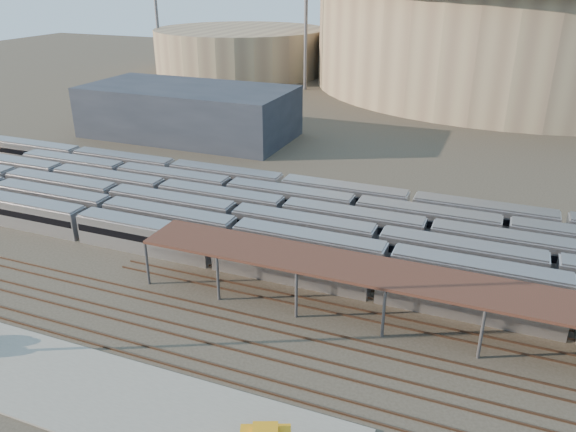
% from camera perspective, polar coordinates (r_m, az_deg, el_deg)
% --- Properties ---
extents(ground, '(420.00, 420.00, 0.00)m').
position_cam_1_polar(ground, '(58.52, -8.12, -8.90)').
color(ground, '#383026').
rests_on(ground, ground).
extents(apron, '(50.00, 9.00, 0.20)m').
position_cam_1_polar(apron, '(51.56, -21.72, -15.54)').
color(apron, gray).
rests_on(apron, ground).
extents(subway_trains, '(125.71, 23.90, 3.60)m').
position_cam_1_polar(subway_trains, '(72.68, -1.88, -0.26)').
color(subway_trains, silver).
rests_on(subway_trains, ground).
extents(inspection_shed, '(60.30, 6.00, 5.30)m').
position_cam_1_polar(inspection_shed, '(53.33, 15.04, -6.77)').
color(inspection_shed, '#56565B').
rests_on(inspection_shed, ground).
extents(empty_tracks, '(170.00, 9.62, 0.18)m').
position_cam_1_polar(empty_tracks, '(54.97, -10.72, -11.37)').
color(empty_tracks, '#4C3323').
rests_on(empty_tracks, ground).
extents(stadium, '(124.00, 124.00, 32.50)m').
position_cam_1_polar(stadium, '(182.85, 22.61, 17.34)').
color(stadium, gray).
rests_on(stadium, ground).
extents(secondary_arena, '(56.00, 56.00, 14.00)m').
position_cam_1_polar(secondary_arena, '(193.92, -4.78, 16.41)').
color(secondary_arena, gray).
rests_on(secondary_arena, ground).
extents(service_building, '(42.00, 20.00, 10.00)m').
position_cam_1_polar(service_building, '(117.62, -10.06, 10.41)').
color(service_building, '#1E232D').
rests_on(service_building, ground).
extents(floodlight_0, '(4.00, 1.00, 38.40)m').
position_cam_1_polar(floodlight_0, '(162.47, 1.84, 19.92)').
color(floodlight_0, '#56565B').
rests_on(floodlight_0, ground).
extents(floodlight_1, '(4.00, 1.00, 38.40)m').
position_cam_1_polar(floodlight_1, '(196.71, -13.27, 20.00)').
color(floodlight_1, '#56565B').
rests_on(floodlight_1, ground).
extents(floodlight_3, '(4.00, 1.00, 38.40)m').
position_cam_1_polar(floodlight_3, '(205.65, 12.59, 20.20)').
color(floodlight_3, '#56565B').
rests_on(floodlight_3, ground).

